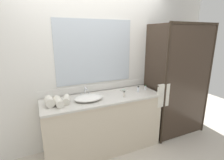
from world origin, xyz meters
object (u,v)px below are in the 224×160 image
Objects in this scene: sink_basin at (89,98)px; soap_dish at (124,90)px; faucet at (85,93)px; rolled_towel_near_edge at (49,102)px; amenity_bottle_shampoo at (145,87)px; rolled_towel_far_edge at (66,100)px; amenity_bottle_body_wash at (124,94)px; rolled_towel_middle at (59,102)px; amenity_bottle_lotion at (138,89)px.

sink_basin is 4.15× the size of soap_dish.
rolled_towel_near_edge is at bearing -165.38° from faucet.
amenity_bottle_shampoo is (1.03, 0.08, -0.00)m from sink_basin.
rolled_towel_far_edge is at bearing 1.80° from rolled_towel_near_edge.
amenity_bottle_body_wash is (-0.13, -0.25, 0.03)m from soap_dish.
rolled_towel_near_edge reaches higher than amenity_bottle_body_wash.
soap_dish is at bearing 7.48° from rolled_towel_far_edge.
faucet is 0.33m from rolled_towel_far_edge.
faucet reaches higher than rolled_towel_near_edge.
faucet is 0.45m from rolled_towel_middle.
rolled_towel_near_edge is at bearing 162.97° from rolled_towel_middle.
rolled_towel_near_edge is at bearing -178.20° from rolled_towel_far_edge.
rolled_towel_middle is 1.32× the size of rolled_towel_far_edge.
rolled_towel_near_edge is at bearing -173.57° from soap_dish.
rolled_towel_far_edge is (0.11, 0.04, -0.00)m from rolled_towel_middle.
rolled_towel_near_edge is 0.22m from rolled_towel_far_edge.
sink_basin is 0.54m from amenity_bottle_body_wash.
soap_dish is (0.66, 0.16, -0.02)m from sink_basin.
amenity_bottle_lotion is at bearing -36.94° from soap_dish.
rolled_towel_far_edge is at bearing 171.25° from amenity_bottle_body_wash.
rolled_towel_middle reaches higher than amenity_bottle_lotion.
faucet reaches higher than amenity_bottle_shampoo.
soap_dish is 1.37× the size of amenity_bottle_shampoo.
rolled_towel_middle is (-1.26, -0.02, 0.00)m from amenity_bottle_lotion.
amenity_bottle_shampoo reaches higher than soap_dish.
amenity_bottle_body_wash is (-0.32, -0.11, -0.00)m from amenity_bottle_lotion.
sink_basin is 0.17m from faucet.
rolled_towel_near_edge is at bearing 173.43° from amenity_bottle_body_wash.
amenity_bottle_body_wash is 0.50× the size of rolled_towel_near_edge.
amenity_bottle_lotion is 1.32× the size of amenity_bottle_shampoo.
faucet is at bearing 23.06° from rolled_towel_far_edge.
rolled_towel_near_edge is (-1.56, -0.05, 0.02)m from amenity_bottle_shampoo.
rolled_towel_far_edge is at bearing 20.26° from rolled_towel_middle.
faucet is at bearing 175.25° from amenity_bottle_shampoo.
amenity_bottle_shampoo is 1.34m from rolled_towel_far_edge.
amenity_bottle_body_wash is 1.25× the size of amenity_bottle_shampoo.
rolled_towel_middle is at bearing 174.69° from amenity_bottle_body_wash.
amenity_bottle_body_wash is 0.95m from rolled_towel_middle.
faucet is 0.59m from amenity_bottle_body_wash.
sink_basin is 0.31m from rolled_towel_far_edge.
rolled_towel_near_edge reaches higher than sink_basin.
amenity_bottle_body_wash is at bearing -10.07° from sink_basin.
amenity_bottle_body_wash is at bearing -26.10° from faucet.
rolled_towel_middle reaches higher than soap_dish.
faucet is 0.94× the size of rolled_towel_near_edge.
soap_dish is 1.19m from rolled_towel_near_edge.
sink_basin is 2.14× the size of rolled_towel_far_edge.
faucet is at bearing 14.62° from rolled_towel_near_edge.
rolled_towel_near_edge is (-1.37, 0.01, 0.01)m from amenity_bottle_lotion.
amenity_bottle_lotion reaches higher than amenity_bottle_body_wash.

